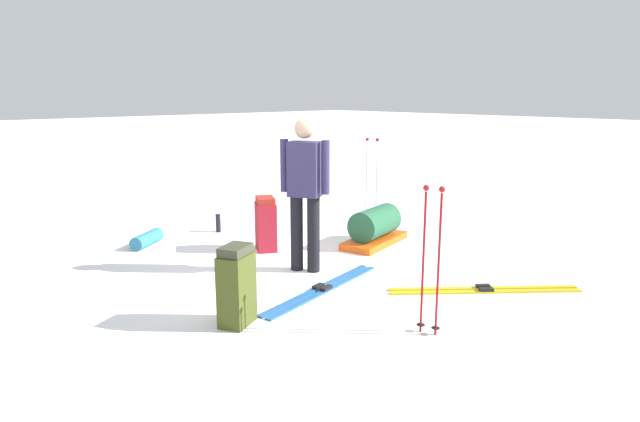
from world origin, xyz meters
TOP-DOWN VIEW (x-y plane):
  - ground_plane at (0.00, 0.00)m, footprint 80.00×80.00m
  - skier_standing at (0.17, 0.07)m, footprint 0.52×0.35m
  - ski_pair_near at (-0.44, 0.38)m, footprint 0.52×1.81m
  - ski_pair_far at (-1.57, -0.81)m, footprint 1.39×1.58m
  - backpack_large_dark at (1.13, -0.12)m, footprint 0.42×0.38m
  - backpack_bright at (-0.54, 1.48)m, footprint 0.34×0.39m
  - ski_poles_planted_near at (-1.78, 0.43)m, footprint 0.19×0.11m
  - ski_poles_planted_far at (0.93, -1.89)m, footprint 0.22×0.12m
  - gear_sled at (0.36, -1.33)m, footprint 0.68×1.15m
  - sleeping_mat_rolled at (2.34, 0.91)m, footprint 0.45×0.56m
  - thermos_bottle at (2.33, -0.18)m, footprint 0.07×0.07m

SIDE VIEW (x-z plane):
  - ground_plane at x=0.00m, z-range 0.00..0.00m
  - ski_pair_far at x=-1.57m, z-range -0.01..0.04m
  - ski_pair_near at x=-0.44m, z-range -0.01..0.04m
  - sleeping_mat_rolled at x=2.34m, z-range 0.00..0.18m
  - thermos_bottle at x=2.33m, z-range 0.00..0.26m
  - gear_sled at x=0.36m, z-range -0.02..0.47m
  - backpack_large_dark at x=1.13m, z-range -0.01..0.68m
  - backpack_bright at x=-0.54m, z-range -0.01..0.70m
  - ski_poles_planted_near at x=-1.78m, z-range 0.07..1.32m
  - ski_poles_planted_far at x=0.93m, z-range 0.07..1.41m
  - skier_standing at x=0.17m, z-range 0.10..1.80m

